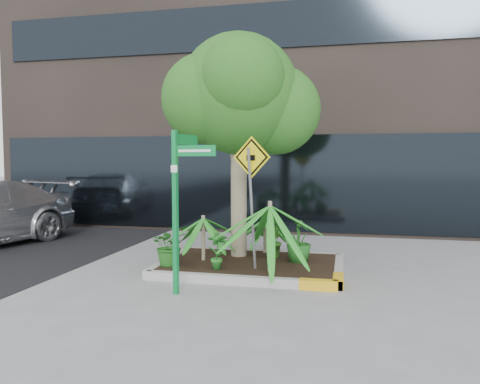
# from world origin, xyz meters

# --- Properties ---
(ground) EXTENTS (80.00, 80.00, 0.00)m
(ground) POSITION_xyz_m (0.00, 0.00, 0.00)
(ground) COLOR gray
(ground) RESTS_ON ground
(building) EXTENTS (18.00, 8.00, 15.00)m
(building) POSITION_xyz_m (0.50, 8.50, 7.50)
(building) COLOR #2D2621
(building) RESTS_ON ground
(planter) EXTENTS (3.35, 2.36, 0.15)m
(planter) POSITION_xyz_m (0.23, 0.27, 0.10)
(planter) COLOR #9E9E99
(planter) RESTS_ON ground
(tree) EXTENTS (3.01, 2.67, 4.51)m
(tree) POSITION_xyz_m (-0.15, 0.81, 3.29)
(tree) COLOR gray
(tree) RESTS_ON ground
(palm_front) EXTENTS (1.34, 1.34, 1.49)m
(palm_front) POSITION_xyz_m (0.66, -0.37, 1.27)
(palm_front) COLOR gray
(palm_front) RESTS_ON ground
(palm_left) EXTENTS (0.95, 0.95, 1.06)m
(palm_left) POSITION_xyz_m (-0.70, 0.23, 0.94)
(palm_left) COLOR gray
(palm_left) RESTS_ON ground
(palm_back) EXTENTS (0.84, 0.84, 0.94)m
(palm_back) POSITION_xyz_m (0.31, 1.20, 0.85)
(palm_back) COLOR gray
(palm_back) RESTS_ON ground
(shrub_a) EXTENTS (0.91, 0.91, 0.73)m
(shrub_a) POSITION_xyz_m (-1.15, -0.31, 0.52)
(shrub_a) COLOR #1E5B1A
(shrub_a) RESTS_ON planter
(shrub_b) EXTENTS (0.60, 0.60, 0.82)m
(shrub_b) POSITION_xyz_m (1.07, 0.47, 0.56)
(shrub_b) COLOR #1C5B1B
(shrub_b) RESTS_ON planter
(shrub_c) EXTENTS (0.41, 0.41, 0.66)m
(shrub_c) POSITION_xyz_m (-0.24, -0.44, 0.48)
(shrub_c) COLOR #237022
(shrub_c) RESTS_ON planter
(shrub_d) EXTENTS (0.50, 0.50, 0.67)m
(shrub_d) POSITION_xyz_m (0.57, 0.72, 0.48)
(shrub_d) COLOR #2D651D
(shrub_d) RESTS_ON planter
(street_sign_post) EXTENTS (0.72, 0.81, 2.48)m
(street_sign_post) POSITION_xyz_m (-0.54, -1.46, 1.53)
(street_sign_post) COLOR #0B8137
(street_sign_post) RESTS_ON ground
(cattle_sign) EXTENTS (0.67, 0.29, 2.28)m
(cattle_sign) POSITION_xyz_m (0.34, -0.38, 1.69)
(cattle_sign) COLOR slate
(cattle_sign) RESTS_ON ground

